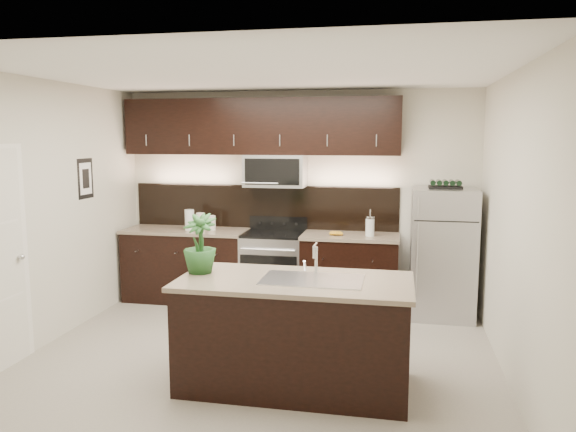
{
  "coord_description": "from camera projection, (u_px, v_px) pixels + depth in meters",
  "views": [
    {
      "loc": [
        1.28,
        -5.07,
        2.12
      ],
      "look_at": [
        0.16,
        0.55,
        1.31
      ],
      "focal_mm": 35.0,
      "sensor_mm": 36.0,
      "label": 1
    }
  ],
  "objects": [
    {
      "name": "room_walls",
      "position": [
        247.0,
        183.0,
        5.21
      ],
      "size": [
        4.52,
        4.02,
        2.71
      ],
      "color": "beige",
      "rests_on": "ground"
    },
    {
      "name": "bananas",
      "position": [
        332.0,
        233.0,
        6.8
      ],
      "size": [
        0.18,
        0.14,
        0.05
      ],
      "primitive_type": "ellipsoid",
      "rotation": [
        0.0,
        0.0,
        0.04
      ],
      "color": "#C3881B",
      "rests_on": "counter_run"
    },
    {
      "name": "counter_run",
      "position": [
        258.0,
        268.0,
        7.13
      ],
      "size": [
        3.51,
        0.65,
        0.94
      ],
      "color": "black",
      "rests_on": "ground"
    },
    {
      "name": "island",
      "position": [
        295.0,
        333.0,
        4.77
      ],
      "size": [
        1.96,
        0.96,
        0.94
      ],
      "color": "black",
      "rests_on": "ground"
    },
    {
      "name": "refrigerator",
      "position": [
        443.0,
        253.0,
        6.59
      ],
      "size": [
        0.74,
        0.67,
        1.53
      ],
      "primitive_type": "cube",
      "color": "#B2B2B7",
      "rests_on": "ground"
    },
    {
      "name": "sink_faucet",
      "position": [
        313.0,
        278.0,
        4.68
      ],
      "size": [
        0.84,
        0.5,
        0.28
      ],
      "color": "silver",
      "rests_on": "island"
    },
    {
      "name": "upper_fixtures",
      "position": [
        262.0,
        135.0,
        7.03
      ],
      "size": [
        3.49,
        0.4,
        1.66
      ],
      "color": "black",
      "rests_on": "counter_run"
    },
    {
      "name": "canisters",
      "position": [
        198.0,
        221.0,
        7.17
      ],
      "size": [
        0.39,
        0.16,
        0.26
      ],
      "rotation": [
        0.0,
        0.0,
        0.17
      ],
      "color": "silver",
      "rests_on": "counter_run"
    },
    {
      "name": "french_press",
      "position": [
        370.0,
        226.0,
        6.73
      ],
      "size": [
        0.11,
        0.11,
        0.32
      ],
      "rotation": [
        0.0,
        0.0,
        -0.11
      ],
      "color": "silver",
      "rests_on": "counter_run"
    },
    {
      "name": "plant",
      "position": [
        200.0,
        244.0,
        4.89
      ],
      "size": [
        0.31,
        0.31,
        0.52
      ],
      "primitive_type": "imported",
      "rotation": [
        0.0,
        0.0,
        -0.07
      ],
      "color": "#1F4C1E",
      "rests_on": "island"
    },
    {
      "name": "ground",
      "position": [
        261.0,
        356.0,
        5.47
      ],
      "size": [
        4.5,
        4.5,
        0.0
      ],
      "primitive_type": "plane",
      "color": "gray",
      "rests_on": "ground"
    },
    {
      "name": "wine_rack",
      "position": [
        445.0,
        185.0,
        6.48
      ],
      "size": [
        0.38,
        0.23,
        0.09
      ],
      "color": "black",
      "rests_on": "refrigerator"
    }
  ]
}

